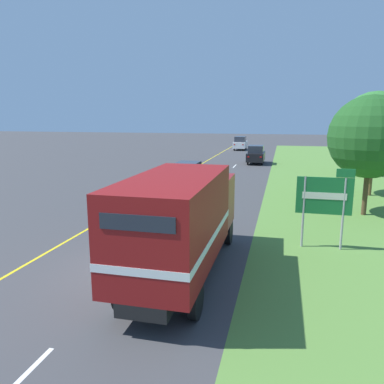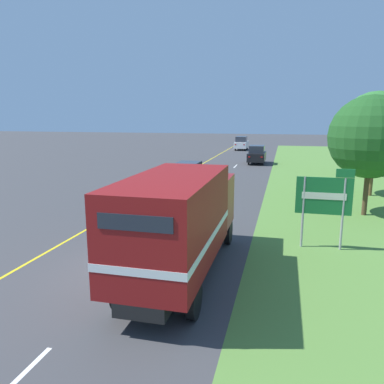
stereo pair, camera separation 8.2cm
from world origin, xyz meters
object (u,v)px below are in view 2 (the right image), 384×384
object	(u,v)px
horse_trailer_truck	(181,219)
roadside_tree_near	(371,137)
lead_car_white_ahead	(241,143)
roadside_tree_mid	(376,128)
roadside_tree_far	(371,131)
lead_car_white	(189,175)
lead_car_black_ahead	(257,155)
highway_sign	(325,198)

from	to	relation	value
horse_trailer_truck	roadside_tree_near	size ratio (longest dim) A/B	1.29
lead_car_white_ahead	roadside_tree_near	xyz separation A→B (m)	(10.60, -36.98, 3.00)
roadside_tree_mid	horse_trailer_truck	bearing A→B (deg)	-119.60
horse_trailer_truck	roadside_tree_near	world-z (taller)	roadside_tree_near
lead_car_white_ahead	roadside_tree_far	distance (m)	26.68
lead_car_white	lead_car_black_ahead	world-z (taller)	lead_car_black_ahead
lead_car_white	roadside_tree_far	bearing A→B (deg)	33.42
lead_car_white_ahead	highway_sign	bearing A→B (deg)	-79.40
lead_car_black_ahead	lead_car_white_ahead	size ratio (longest dim) A/B	0.90
lead_car_black_ahead	lead_car_white	bearing A→B (deg)	-103.65
highway_sign	roadside_tree_far	size ratio (longest dim) A/B	0.56
horse_trailer_truck	roadside_tree_near	distance (m)	12.18
lead_car_white	roadside_tree_near	distance (m)	12.29
lead_car_white	highway_sign	xyz separation A→B (m)	(8.14, -10.95, 1.06)
horse_trailer_truck	lead_car_black_ahead	xyz separation A→B (m)	(0.14, 29.96, -0.91)
horse_trailer_truck	roadside_tree_mid	distance (m)	17.38
lead_car_black_ahead	roadside_tree_near	distance (m)	21.74
roadside_tree_near	roadside_tree_far	distance (m)	14.41
roadside_tree_near	roadside_tree_far	world-z (taller)	roadside_tree_near
highway_sign	roadside_tree_near	xyz separation A→B (m)	(2.59, 5.80, 2.02)
roadside_tree_mid	highway_sign	bearing A→B (deg)	-109.34
horse_trailer_truck	highway_sign	xyz separation A→B (m)	(4.59, 3.82, 0.09)
lead_car_white	lead_car_white_ahead	size ratio (longest dim) A/B	0.86
highway_sign	lead_car_black_ahead	bearing A→B (deg)	99.66
highway_sign	roadside_tree_mid	distance (m)	12.04
lead_car_white_ahead	highway_sign	xyz separation A→B (m)	(8.01, -42.78, 0.98)
horse_trailer_truck	roadside_tree_far	size ratio (longest dim) A/B	1.41
horse_trailer_truck	roadside_tree_mid	bearing A→B (deg)	60.40
roadside_tree_mid	roadside_tree_far	bearing A→B (deg)	80.01
lead_car_black_ahead	roadside_tree_mid	size ratio (longest dim) A/B	0.61
horse_trailer_truck	lead_car_black_ahead	size ratio (longest dim) A/B	1.96
roadside_tree_near	roadside_tree_far	size ratio (longest dim) A/B	1.09
highway_sign	roadside_tree_near	size ratio (longest dim) A/B	0.51
lead_car_black_ahead	lead_car_white_ahead	bearing A→B (deg)	102.08
roadside_tree_near	lead_car_white_ahead	bearing A→B (deg)	105.99
lead_car_black_ahead	roadside_tree_far	distance (m)	12.04
roadside_tree_near	roadside_tree_mid	distance (m)	5.52
lead_car_white_ahead	lead_car_black_ahead	bearing A→B (deg)	-77.92
lead_car_black_ahead	roadside_tree_near	bearing A→B (deg)	-70.92
lead_car_white	roadside_tree_mid	world-z (taller)	roadside_tree_mid
highway_sign	roadside_tree_mid	world-z (taller)	roadside_tree_mid
roadside_tree_mid	roadside_tree_far	size ratio (longest dim) A/B	1.18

